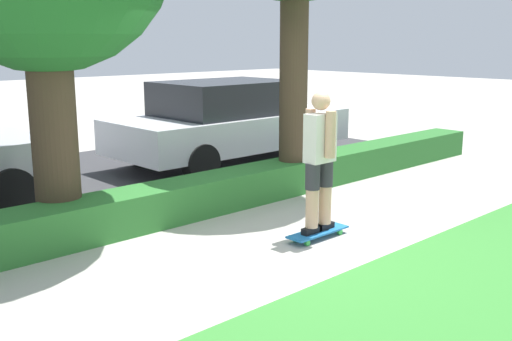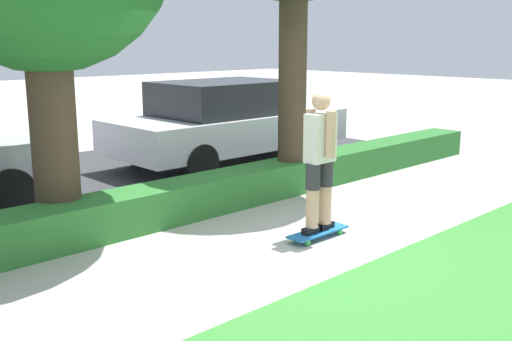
{
  "view_description": "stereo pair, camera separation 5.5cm",
  "coord_description": "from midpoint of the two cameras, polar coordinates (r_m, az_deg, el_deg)",
  "views": [
    {
      "loc": [
        -4.49,
        -4.39,
        2.2
      ],
      "look_at": [
        0.19,
        0.6,
        0.72
      ],
      "focal_mm": 42.0,
      "sensor_mm": 36.0,
      "label": 1
    },
    {
      "loc": [
        -4.53,
        -4.35,
        2.2
      ],
      "look_at": [
        0.19,
        0.6,
        0.72
      ],
      "focal_mm": 42.0,
      "sensor_mm": 36.0,
      "label": 2
    }
  ],
  "objects": [
    {
      "name": "hedge_row",
      "position": [
        7.74,
        -5.9,
        -2.56
      ],
      "size": [
        12.85,
        0.6,
        0.46
      ],
      "color": "#2D702D",
      "rests_on": "ground_plane"
    },
    {
      "name": "street_asphalt",
      "position": [
        9.93,
        -15.02,
        -0.95
      ],
      "size": [
        12.85,
        5.0,
        0.01
      ],
      "color": "#38383A",
      "rests_on": "ground_plane"
    },
    {
      "name": "ground_plane",
      "position": [
        6.65,
        2.6,
        -7.09
      ],
      "size": [
        60.0,
        60.0,
        0.0
      ],
      "primitive_type": "plane",
      "color": "#ADA89E"
    },
    {
      "name": "parked_car_middle",
      "position": [
        10.93,
        -2.42,
        4.73
      ],
      "size": [
        4.46,
        1.98,
        1.5
      ],
      "rotation": [
        0.0,
        0.0,
        0.0
      ],
      "color": "silver",
      "rests_on": "ground_plane"
    },
    {
      "name": "skater_person",
      "position": [
        6.67,
        6.32,
        1.15
      ],
      "size": [
        0.48,
        0.41,
        1.58
      ],
      "color": "black",
      "rests_on": "skateboard"
    },
    {
      "name": "skateboard",
      "position": [
        6.88,
        6.15,
        -5.88
      ],
      "size": [
        0.83,
        0.24,
        0.08
      ],
      "color": "#1E6BAD",
      "rests_on": "ground_plane"
    }
  ]
}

